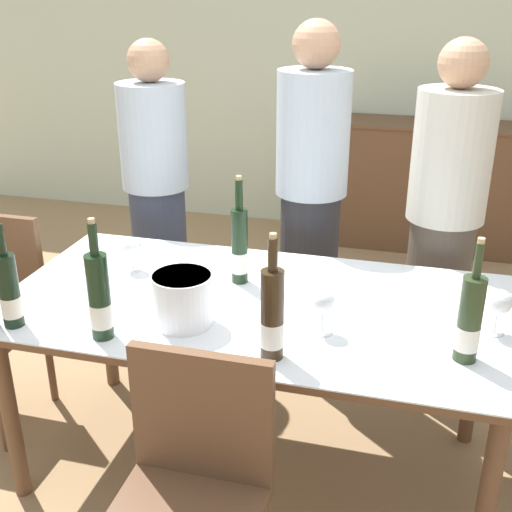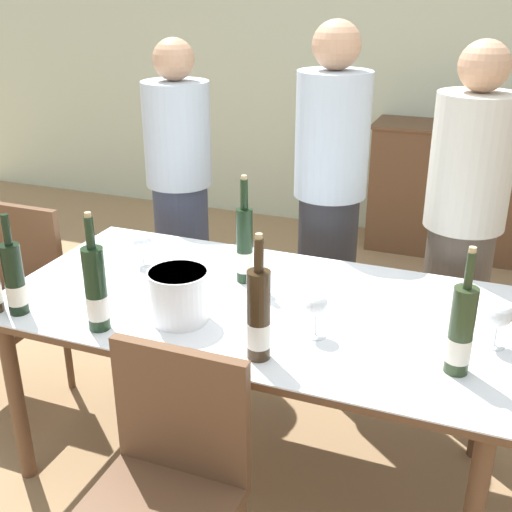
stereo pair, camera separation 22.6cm
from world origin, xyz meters
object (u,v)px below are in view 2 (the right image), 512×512
at_px(wine_bottle_2, 259,317).
at_px(person_host, 180,200).
at_px(dining_table, 256,318).
at_px(person_guest_left, 329,210).
at_px(wine_bottle_4, 96,290).
at_px(ice_bucket, 179,294).
at_px(wine_bottle_1, 15,280).
at_px(wine_bottle_3, 245,246).
at_px(chair_left_end, 12,293).
at_px(wine_glass_0, 499,315).
at_px(person_guest_right, 461,240).
at_px(sideboard_cabinet, 470,192).
at_px(wine_glass_1, 316,306).
at_px(chair_near_front, 166,480).
at_px(wine_bottle_0, 461,333).
at_px(wine_glass_2, 142,243).

distance_m(wine_bottle_2, person_host, 1.48).
height_order(dining_table, person_guest_left, person_guest_left).
xyz_separation_m(wine_bottle_2, wine_bottle_4, (-0.56, -0.02, -0.00)).
relative_size(ice_bucket, wine_bottle_1, 0.57).
relative_size(wine_bottle_2, wine_bottle_4, 1.00).
height_order(wine_bottle_3, chair_left_end, wine_bottle_3).
height_order(wine_bottle_4, wine_glass_0, wine_bottle_4).
height_order(wine_glass_0, person_guest_left, person_guest_left).
bearing_deg(wine_glass_0, person_guest_right, 103.00).
height_order(ice_bucket, chair_left_end, ice_bucket).
xyz_separation_m(sideboard_cabinet, chair_left_end, (-1.81, -2.55, 0.07)).
height_order(ice_bucket, wine_bottle_4, wine_bottle_4).
distance_m(sideboard_cabinet, wine_bottle_3, 2.62).
bearing_deg(wine_bottle_1, wine_glass_0, 12.99).
relative_size(sideboard_cabinet, dining_table, 0.76).
bearing_deg(person_guest_right, wine_bottle_2, -115.38).
height_order(sideboard_cabinet, person_guest_left, person_guest_left).
relative_size(wine_glass_1, person_guest_left, 0.09).
xyz_separation_m(wine_bottle_4, chair_near_front, (0.42, -0.34, -0.37)).
bearing_deg(wine_bottle_0, ice_bucket, -179.27).
distance_m(dining_table, wine_bottle_2, 0.43).
relative_size(wine_glass_2, person_guest_left, 0.08).
bearing_deg(wine_bottle_1, person_guest_right, 38.22).
xyz_separation_m(wine_glass_1, person_guest_left, (-0.22, 0.97, -0.01)).
bearing_deg(wine_glass_1, person_host, 135.37).
relative_size(dining_table, person_host, 1.17).
xyz_separation_m(wine_bottle_0, wine_glass_2, (-1.27, 0.35, -0.04)).
xyz_separation_m(dining_table, wine_bottle_0, (0.72, -0.21, 0.20)).
bearing_deg(dining_table, wine_glass_1, -30.20).
xyz_separation_m(sideboard_cabinet, wine_glass_1, (-0.32, -2.79, 0.40)).
bearing_deg(sideboard_cabinet, person_guest_right, -88.29).
bearing_deg(dining_table, person_guest_right, 48.00).
bearing_deg(chair_left_end, chair_near_front, -33.06).
bearing_deg(sideboard_cabinet, chair_near_front, -100.03).
xyz_separation_m(wine_glass_1, wine_glass_2, (-0.82, 0.30, -0.01)).
bearing_deg(wine_bottle_1, wine_glass_1, 12.28).
relative_size(chair_near_front, person_host, 0.56).
bearing_deg(wine_glass_1, wine_glass_2, 160.02).
xyz_separation_m(wine_bottle_1, wine_bottle_2, (0.89, 0.03, 0.02)).
relative_size(wine_bottle_4, person_guest_right, 0.25).
bearing_deg(wine_bottle_2, person_host, 126.67).
height_order(wine_bottle_0, chair_near_front, wine_bottle_0).
distance_m(sideboard_cabinet, person_host, 2.26).
relative_size(ice_bucket, wine_bottle_4, 0.51).
height_order(wine_glass_2, chair_near_front, chair_near_front).
bearing_deg(wine_glass_1, person_guest_right, 66.56).
height_order(wine_bottle_3, person_guest_right, person_guest_right).
xyz_separation_m(wine_glass_1, person_host, (-1.01, 1.00, -0.06)).
bearing_deg(dining_table, wine_bottle_0, -16.13).
bearing_deg(wine_bottle_2, wine_bottle_3, 116.54).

